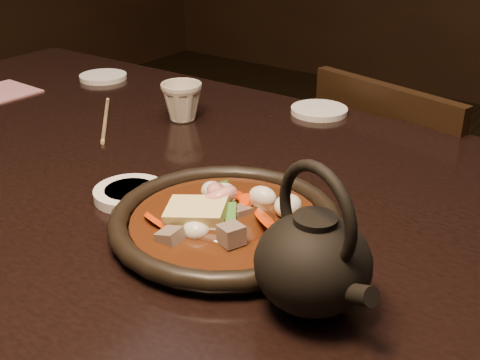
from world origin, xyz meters
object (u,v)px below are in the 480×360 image
Objects in this scene: chair at (400,226)px; tea_cup at (182,100)px; table at (153,207)px; teapot at (314,259)px; plate at (226,222)px.

tea_cup is (-0.33, -0.39, 0.35)m from chair.
table is at bearing 82.91° from chair.
teapot reaches higher than table.
plate is at bearing 178.13° from teapot.
chair is at bearing 89.70° from plate.
tea_cup reaches higher than plate.
table is 0.25m from tea_cup.
tea_cup is 0.62m from teapot.
plate is (0.23, -0.10, 0.09)m from table.
table is 1.99× the size of chair.
chair is (0.23, 0.59, -0.23)m from table.
tea_cup reaches higher than chair.
teapot is (0.17, -0.07, 0.05)m from plate.
table is 19.81× the size of tea_cup.
chair is 0.62m from tea_cup.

